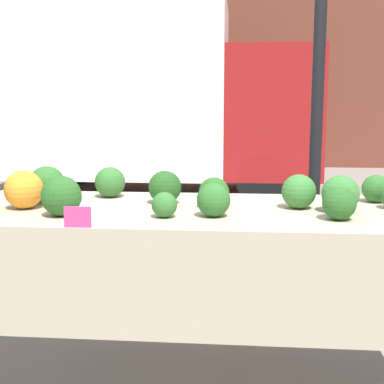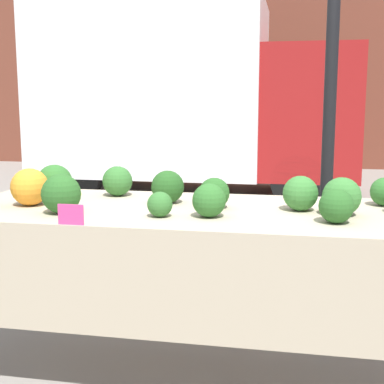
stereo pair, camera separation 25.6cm
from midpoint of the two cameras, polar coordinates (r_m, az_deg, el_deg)
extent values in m
plane|color=gray|center=(2.84, 2.71, -18.08)|extent=(40.00, 40.00, 0.00)
cylinder|color=black|center=(3.14, 16.70, 6.68)|extent=(0.07, 0.07, 2.37)
cube|color=white|center=(8.01, -3.08, 10.90)|extent=(3.19, 2.15, 2.43)
cube|color=maroon|center=(7.78, 13.29, 8.20)|extent=(1.28, 1.98, 1.75)
cylinder|color=black|center=(6.96, 12.27, 1.18)|extent=(0.69, 0.22, 0.69)
cylinder|color=black|center=(8.71, 12.02, 2.79)|extent=(0.69, 0.22, 0.69)
cylinder|color=black|center=(7.50, -11.15, 1.79)|extent=(0.69, 0.22, 0.69)
cylinder|color=black|center=(9.15, -7.04, 3.23)|extent=(0.69, 0.22, 0.69)
cube|color=tan|center=(2.58, 2.85, -2.11)|extent=(2.32, 0.91, 0.03)
cube|color=tan|center=(2.21, 1.13, -10.48)|extent=(2.32, 0.01, 0.45)
cylinder|color=black|center=(3.37, -15.18, -6.81)|extent=(0.05, 0.05, 0.78)
sphere|color=orange|center=(2.71, -14.39, 0.50)|extent=(0.19, 0.19, 0.19)
cone|color=#93B238|center=(3.00, -10.52, 0.64)|extent=(0.12, 0.12, 0.10)
sphere|color=#387533|center=(2.58, 14.29, -0.16)|extent=(0.17, 0.17, 0.17)
sphere|color=#2D6628|center=(2.37, 4.94, -0.93)|extent=(0.15, 0.15, 0.15)
sphere|color=#23511E|center=(2.70, 0.10, 0.53)|extent=(0.17, 0.17, 0.17)
sphere|color=#285B23|center=(2.36, 18.18, -1.47)|extent=(0.15, 0.15, 0.15)
sphere|color=#336B2D|center=(2.37, -0.37, -1.35)|extent=(0.11, 0.11, 0.11)
sphere|color=#285B23|center=(2.57, 5.24, -0.14)|extent=(0.15, 0.15, 0.15)
sphere|color=#2D6628|center=(2.85, -11.99, 1.01)|extent=(0.19, 0.19, 0.19)
sphere|color=#285B23|center=(2.48, -10.95, -0.22)|extent=(0.18, 0.18, 0.18)
sphere|color=#336B2D|center=(2.92, -5.50, 1.15)|extent=(0.16, 0.16, 0.16)
sphere|color=#387533|center=(2.52, 18.51, -0.48)|extent=(0.17, 0.17, 0.17)
cube|color=#E53D84|center=(2.25, -9.66, -2.42)|extent=(0.11, 0.01, 0.09)
camera|label=1|loc=(0.13, -87.14, 0.47)|focal=50.00mm
camera|label=2|loc=(0.13, 92.86, -0.47)|focal=50.00mm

